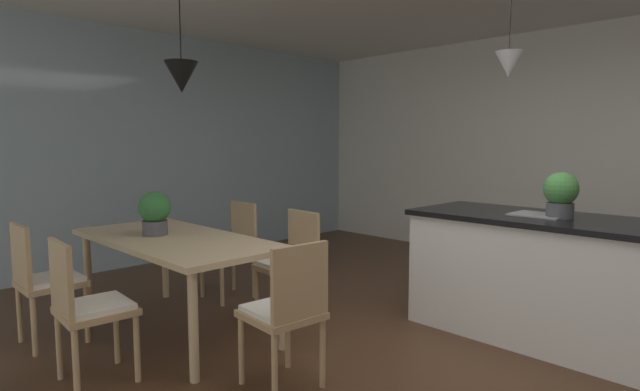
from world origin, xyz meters
name	(u,v)px	position (x,y,z in m)	size (l,w,h in m)	color
ground_plane	(455,373)	(0.00, 0.00, -0.02)	(10.00, 8.40, 0.04)	#4C301E
wall_back_kitchen	(621,150)	(0.00, 3.26, 1.35)	(10.00, 0.12, 2.70)	white
window_wall_left_glazing	(150,149)	(-4.06, 0.00, 1.35)	(0.06, 8.40, 2.70)	#9EB7C6
dining_table	(175,246)	(-1.85, -0.90, 0.65)	(1.82, 0.85, 0.72)	#D1B284
chair_far_left	(232,246)	(-2.26, -0.11, 0.47)	(0.41, 0.41, 0.87)	tan
chair_near_right	(87,305)	(-1.44, -1.70, 0.47)	(0.42, 0.42, 0.87)	tan
chair_far_right	(291,261)	(-1.44, -0.11, 0.47)	(0.43, 0.43, 0.87)	tan
chair_near_left	(43,279)	(-2.26, -1.70, 0.47)	(0.40, 0.40, 0.87)	tan
chair_kitchen_end	(286,309)	(-0.57, -0.91, 0.47)	(0.43, 0.43, 0.87)	tan
kitchen_island	(552,278)	(0.22, 0.92, 0.46)	(1.99, 0.83, 0.91)	white
pendant_over_table	(181,77)	(-1.76, -0.86, 1.89)	(0.24, 0.24, 0.92)	black
pendant_over_island_main	(509,64)	(-0.16, 0.92, 2.00)	(0.20, 0.20, 0.80)	black
potted_plant_on_island	(561,193)	(0.25, 0.92, 1.07)	(0.23, 0.23, 0.32)	#4C4C51
potted_plant_on_table	(155,212)	(-2.03, -0.97, 0.90)	(0.24, 0.24, 0.34)	#4C4C51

